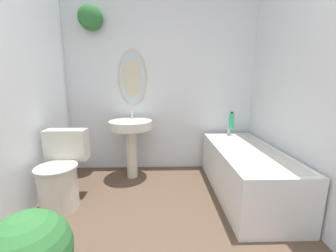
% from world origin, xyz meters
% --- Properties ---
extents(wall_back, '(2.61, 0.30, 2.40)m').
position_xyz_m(wall_back, '(-0.06, 2.48, 1.25)').
color(wall_back, silver).
rests_on(wall_back, ground_plane).
extents(wall_right, '(0.06, 2.58, 2.40)m').
position_xyz_m(wall_right, '(1.28, 1.23, 1.20)').
color(wall_right, silver).
rests_on(wall_right, ground_plane).
extents(toilet, '(0.41, 0.53, 0.73)m').
position_xyz_m(toilet, '(-0.98, 1.55, 0.32)').
color(toilet, beige).
rests_on(toilet, ground_plane).
extents(pedestal_sink, '(0.53, 0.53, 0.84)m').
position_xyz_m(pedestal_sink, '(-0.38, 2.16, 0.59)').
color(pedestal_sink, beige).
rests_on(pedestal_sink, ground_plane).
extents(bathtub, '(0.63, 1.43, 0.60)m').
position_xyz_m(bathtub, '(0.91, 1.70, 0.27)').
color(bathtub, silver).
rests_on(bathtub, ground_plane).
extents(shampoo_bottle, '(0.06, 0.06, 0.23)m').
position_xyz_m(shampoo_bottle, '(0.93, 2.29, 0.70)').
color(shampoo_bottle, '#38B275').
rests_on(shampoo_bottle, bathtub).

